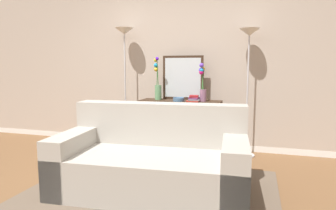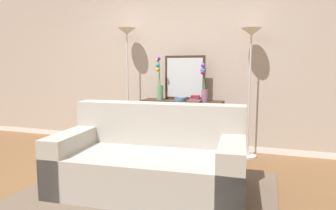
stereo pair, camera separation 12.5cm
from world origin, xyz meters
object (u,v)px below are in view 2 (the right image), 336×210
Objects in this scene: wall_mirror at (185,78)px; vase_tall_flowers at (159,84)px; vase_short_flowers at (204,84)px; fruit_bowl at (180,99)px; couch at (151,161)px; console_table at (182,117)px; book_row_under_console at (166,147)px; book_stack at (195,99)px; floor_lamp_right at (251,57)px; floor_lamp_left at (127,54)px.

vase_tall_flowers is at bearing -154.91° from wall_mirror.
fruit_bowl is at bearing -165.18° from vase_short_flowers.
couch reaches higher than console_table.
book_row_under_console is (-0.26, 0.12, -0.76)m from fruit_bowl.
wall_mirror is at bearing 151.11° from vase_short_flowers.
wall_mirror is 0.46m from book_stack.
floor_lamp_right reaches higher than couch.
book_row_under_console is at bearing 155.56° from fruit_bowl.
vase_short_flowers reaches higher than fruit_bowl.
floor_lamp_left reaches higher than vase_tall_flowers.
console_table is 0.64× the size of floor_lamp_left.
console_table is at bearing -88.83° from wall_mirror.
vase_short_flowers is (-0.62, -0.13, -0.37)m from floor_lamp_right.
vase_short_flowers is 2.90× the size of book_stack.
wall_mirror reaches higher than book_row_under_console.
floor_lamp_left is 10.01× the size of book_stack.
console_table is 2.45× the size of book_row_under_console.
book_row_under_console is at bearing 166.47° from book_stack.
console_table is 2.19× the size of vase_short_flowers.
vase_short_flowers is (0.33, -0.03, 0.50)m from console_table.
vase_tall_flowers is 0.43m from fruit_bowl.
floor_lamp_right is 0.73m from vase_short_flowers.
floor_lamp_left is 3.45× the size of vase_short_flowers.
book_row_under_console is (-0.48, 0.11, -0.77)m from book_stack.
console_table is 1.32m from floor_lamp_left.
couch is 12.04× the size of fruit_bowl.
vase_tall_flowers is at bearing -174.94° from book_row_under_console.
console_table reaches higher than book_row_under_console.
vase_short_flowers is 1.15m from book_row_under_console.
wall_mirror is 0.39m from vase_short_flowers.
vase_tall_flowers is at bearing -10.53° from floor_lamp_left.
couch is 1.09× the size of floor_lamp_right.
wall_mirror is 0.40m from fruit_bowl.
wall_mirror reaches higher than fruit_bowl.
vase_short_flowers reaches higher than book_row_under_console.
console_table is 1.81× the size of wall_mirror.
floor_lamp_right is 1.36m from vase_tall_flowers.
couch is at bearing -56.47° from floor_lamp_left.
console_table is at bearing 153.02° from book_stack.
floor_lamp_left is at bearing 167.04° from fruit_bowl.
couch reaches higher than fruit_bowl.
vase_tall_flowers is (0.58, -0.11, -0.45)m from floor_lamp_left.
couch is 1.58m from vase_short_flowers.
fruit_bowl is 0.22m from book_stack.
floor_lamp_right is 3.70× the size of book_row_under_console.
couch is 1.40m from book_stack.
floor_lamp_left reaches higher than couch.
couch is at bearing -73.33° from vase_tall_flowers.
book_stack is (0.23, -0.11, 0.29)m from console_table.
fruit_bowl is at bearing -167.21° from floor_lamp_right.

